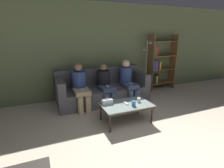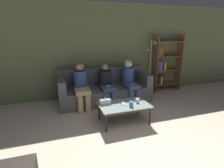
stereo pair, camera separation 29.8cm
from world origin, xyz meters
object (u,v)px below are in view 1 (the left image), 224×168
(cup_near_right, at_px, (134,103))
(seated_person_mid_left, at_px, (105,83))
(standing_lamp, at_px, (147,61))
(seated_person_mid_right, at_px, (128,80))
(game_remote, at_px, (126,103))
(cup_near_left, at_px, (139,100))
(seated_person_left_end, at_px, (80,85))
(coffee_table, at_px, (126,106))
(couch, at_px, (102,90))
(bookshelf, at_px, (159,64))
(tissue_box, at_px, (107,101))

(cup_near_right, bearing_deg, seated_person_mid_left, 96.58)
(standing_lamp, xyz_separation_m, seated_person_mid_left, (-1.48, -0.39, -0.43))
(seated_person_mid_left, height_order, seated_person_mid_right, seated_person_mid_right)
(game_remote, relative_size, standing_lamp, 0.09)
(standing_lamp, bearing_deg, cup_near_right, -129.60)
(game_remote, distance_m, seated_person_mid_left, 1.09)
(seated_person_mid_right, bearing_deg, standing_lamp, 24.74)
(cup_near_left, xyz_separation_m, standing_lamp, (1.13, 1.47, 0.54))
(seated_person_left_end, bearing_deg, standing_lamp, 10.13)
(seated_person_mid_left, bearing_deg, cup_near_left, -72.16)
(game_remote, bearing_deg, seated_person_mid_right, 61.30)
(seated_person_left_end, distance_m, seated_person_mid_right, 1.28)
(seated_person_mid_left, bearing_deg, coffee_table, -87.29)
(coffee_table, relative_size, seated_person_left_end, 0.93)
(standing_lamp, bearing_deg, seated_person_mid_right, -155.26)
(couch, bearing_deg, cup_near_left, -75.18)
(coffee_table, relative_size, cup_near_left, 11.68)
(bookshelf, xyz_separation_m, seated_person_left_end, (-2.68, -0.52, -0.24))
(standing_lamp, bearing_deg, tissue_box, -143.70)
(couch, relative_size, seated_person_mid_left, 2.31)
(standing_lamp, distance_m, seated_person_left_end, 2.19)
(bookshelf, height_order, seated_person_mid_left, bookshelf)
(game_remote, bearing_deg, tissue_box, 156.60)
(cup_near_left, bearing_deg, bookshelf, 43.56)
(bookshelf, relative_size, seated_person_mid_right, 1.59)
(bookshelf, bearing_deg, game_remote, -141.03)
(game_remote, bearing_deg, cup_near_left, -0.15)
(cup_near_left, relative_size, standing_lamp, 0.05)
(seated_person_mid_right, bearing_deg, cup_near_right, -112.11)
(couch, xyz_separation_m, cup_near_right, (0.14, -1.46, 0.14))
(tissue_box, relative_size, seated_person_mid_right, 0.20)
(coffee_table, bearing_deg, seated_person_left_end, 122.52)
(seated_person_left_end, xyz_separation_m, seated_person_mid_right, (1.28, -0.01, 0.00))
(cup_near_left, distance_m, bookshelf, 2.37)
(couch, xyz_separation_m, tissue_box, (-0.31, -1.16, 0.13))
(couch, distance_m, seated_person_mid_left, 0.33)
(bookshelf, distance_m, seated_person_mid_left, 2.13)
(tissue_box, bearing_deg, cup_near_left, -13.36)
(tissue_box, height_order, standing_lamp, standing_lamp)
(bookshelf, bearing_deg, seated_person_mid_left, -165.45)
(standing_lamp, xyz_separation_m, seated_person_left_end, (-2.12, -0.38, -0.40))
(cup_near_left, bearing_deg, couch, 104.82)
(bookshelf, xyz_separation_m, seated_person_mid_left, (-2.04, -0.53, -0.28))
(tissue_box, bearing_deg, coffee_table, -23.40)
(cup_near_left, distance_m, tissue_box, 0.67)
(tissue_box, xyz_separation_m, seated_person_mid_right, (0.95, 0.93, 0.14))
(couch, distance_m, cup_near_right, 1.48)
(couch, xyz_separation_m, cup_near_left, (0.35, -1.31, 0.13))
(seated_person_left_end, bearing_deg, cup_near_right, -57.66)
(cup_near_right, bearing_deg, cup_near_left, 36.26)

